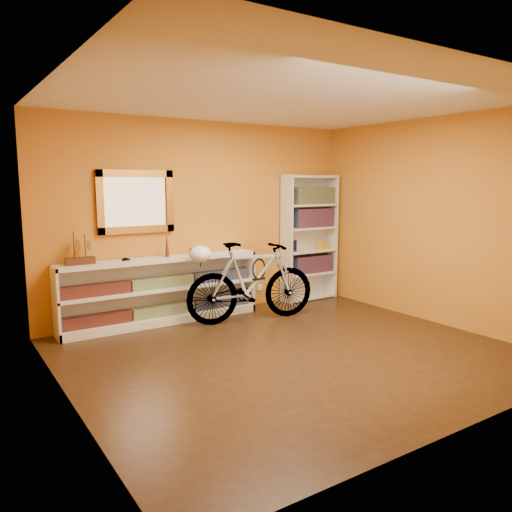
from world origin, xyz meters
TOP-DOWN VIEW (x-y plane):
  - floor at (0.00, 0.00)m, footprint 4.50×4.00m
  - ceiling at (0.00, 0.00)m, footprint 4.50×4.00m
  - back_wall at (0.00, 2.00)m, footprint 4.50×0.01m
  - left_wall at (-2.25, 0.00)m, footprint 0.01×4.00m
  - right_wall at (2.25, 0.00)m, footprint 0.01×4.00m
  - gilt_mirror at (-0.95, 1.97)m, footprint 0.98×0.06m
  - wall_socket at (0.90, 1.99)m, footprint 0.09×0.02m
  - console_unit at (-0.70, 1.81)m, footprint 2.60×0.35m
  - cd_row_lower at (-0.70, 1.79)m, footprint 2.50×0.13m
  - cd_row_upper at (-0.70, 1.79)m, footprint 2.50×0.13m
  - model_ship at (-1.69, 1.81)m, footprint 0.33×0.13m
  - toy_car at (-1.15, 1.81)m, footprint 0.00×0.00m
  - bronze_ornament at (-0.62, 1.81)m, footprint 0.06×0.06m
  - decorative_orb at (-0.26, 1.81)m, footprint 0.10×0.10m
  - bookcase at (1.71, 1.84)m, footprint 0.90×0.30m
  - book_row_a at (1.76, 1.84)m, footprint 0.70×0.22m
  - book_row_b at (1.76, 1.84)m, footprint 0.70×0.22m
  - book_row_c at (1.76, 1.84)m, footprint 0.70×0.22m
  - travel_mug at (1.41, 1.82)m, footprint 0.08×0.08m
  - red_tin at (1.51, 1.87)m, footprint 0.16×0.16m
  - yellow_bag at (1.96, 1.80)m, footprint 0.17×0.12m
  - bicycle at (0.31, 1.27)m, footprint 0.77×1.83m
  - helmet at (-0.36, 1.40)m, footprint 0.28×0.27m
  - u_lock at (0.41, 1.25)m, footprint 0.21×0.02m

SIDE VIEW (x-z plane):
  - floor at x=0.00m, z-range -0.01..0.00m
  - cd_row_lower at x=-0.70m, z-range 0.10..0.24m
  - wall_socket at x=0.90m, z-range 0.21..0.29m
  - console_unit at x=-0.70m, z-range 0.00..0.85m
  - bicycle at x=0.31m, z-range 0.00..1.04m
  - cd_row_upper at x=-0.70m, z-range 0.47..0.60m
  - book_row_a at x=1.76m, z-range 0.42..0.68m
  - u_lock at x=0.41m, z-range 0.57..0.78m
  - yellow_bag at x=1.96m, z-range 0.77..0.89m
  - toy_car at x=-1.15m, z-range 0.85..0.85m
  - travel_mug at x=1.41m, z-range 0.77..0.94m
  - decorative_orb at x=-0.26m, z-range 0.85..0.95m
  - helmet at x=-0.36m, z-range 0.81..1.02m
  - bookcase at x=1.71m, z-range 0.00..1.90m
  - bronze_ornament at x=-0.62m, z-range 0.85..1.18m
  - model_ship at x=-1.69m, z-range 0.85..1.24m
  - book_row_b at x=1.76m, z-range 1.11..1.40m
  - back_wall at x=0.00m, z-range 0.00..2.60m
  - left_wall at x=-2.25m, z-range 0.00..2.60m
  - right_wall at x=2.25m, z-range 0.00..2.60m
  - red_tin at x=1.51m, z-range 1.46..1.63m
  - gilt_mirror at x=-0.95m, z-range 1.16..1.94m
  - book_row_c at x=1.76m, z-range 1.46..1.71m
  - ceiling at x=0.00m, z-range 2.60..2.61m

